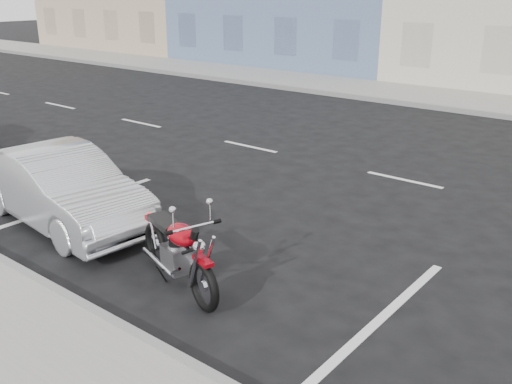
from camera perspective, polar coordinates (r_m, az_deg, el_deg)
ground at (r=11.17m, az=23.90°, el=-0.96°), size 120.00×120.00×0.00m
sidewalk_far at (r=20.69m, az=17.36°, el=9.05°), size 80.00×3.40×0.15m
curb_far at (r=19.15m, az=15.40°, el=8.44°), size 80.00×0.12×0.16m
motorcycle at (r=6.74m, az=-5.16°, el=-8.39°), size 1.96×0.89×1.02m
sedan_silver at (r=9.62m, az=-18.83°, el=0.42°), size 3.85×1.67×1.23m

